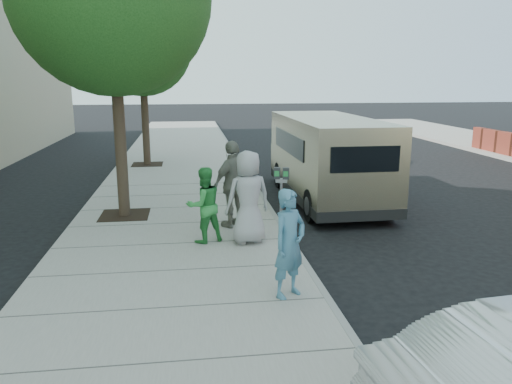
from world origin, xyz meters
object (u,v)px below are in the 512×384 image
at_px(parking_meter, 281,188).
at_px(van, 326,157).
at_px(person_green_shirt, 204,205).
at_px(person_striped_polo, 234,184).
at_px(person_officer, 289,244).
at_px(person_gray_shirt, 248,197).
at_px(tree_far, 143,41).

distance_m(parking_meter, van, 4.36).
xyz_separation_m(person_green_shirt, person_striped_polo, (0.72, 1.06, 0.20)).
relative_size(person_officer, person_striped_polo, 0.86).
bearing_deg(person_officer, person_green_shirt, 77.74).
height_order(person_green_shirt, person_striped_polo, person_striped_polo).
height_order(person_officer, person_green_shirt, person_officer).
bearing_deg(parking_meter, person_green_shirt, -164.38).
bearing_deg(person_striped_polo, person_gray_shirt, 61.91).
xyz_separation_m(parking_meter, person_gray_shirt, (-0.72, -0.14, -0.15)).
height_order(tree_far, van, tree_far).
bearing_deg(tree_far, person_officer, -76.41).
relative_size(person_gray_shirt, person_striped_polo, 0.97).
xyz_separation_m(van, person_striped_polo, (-2.96, -2.77, -0.13)).
bearing_deg(person_officer, person_striped_polo, 61.96).
height_order(tree_far, person_officer, tree_far).
bearing_deg(tree_far, person_striped_polo, -73.78).
xyz_separation_m(tree_far, person_officer, (3.10, -12.83, -3.87)).
height_order(van, person_officer, van).
bearing_deg(parking_meter, person_officer, -81.82).
height_order(parking_meter, person_officer, person_officer).
relative_size(person_green_shirt, person_striped_polo, 0.80).
bearing_deg(tree_far, van, -47.87).
xyz_separation_m(person_officer, person_gray_shirt, (-0.32, 2.70, 0.11)).
relative_size(tree_far, van, 0.99).
bearing_deg(person_striped_polo, parking_meter, 93.29).
height_order(tree_far, person_striped_polo, tree_far).
height_order(tree_far, person_gray_shirt, tree_far).
distance_m(tree_far, person_officer, 13.75).
bearing_deg(person_green_shirt, parking_meter, 156.20).
height_order(parking_meter, person_striped_polo, person_striped_polo).
bearing_deg(parking_meter, person_gray_shirt, -152.49).
distance_m(person_officer, person_green_shirt, 3.11).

